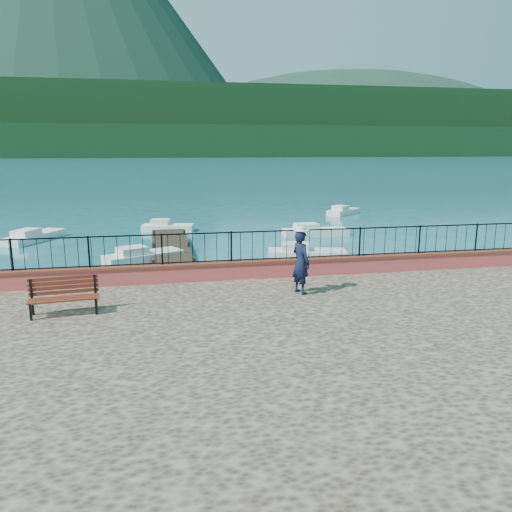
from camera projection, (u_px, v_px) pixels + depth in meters
name	position (u px, v px, depth m)	size (l,w,h in m)	color
ground	(264.00, 358.00, 13.05)	(2000.00, 2000.00, 0.00)	#19596B
promenade	(351.00, 488.00, 7.17)	(30.00, 20.00, 1.20)	#332821
parapet	(241.00, 270.00, 16.28)	(28.00, 0.46, 0.58)	#BB4347
railing	(241.00, 247.00, 16.12)	(27.00, 0.05, 0.95)	black
dock	(172.00, 258.00, 24.15)	(2.00, 16.00, 0.30)	#2D231C
far_forest	(160.00, 142.00, 298.78)	(900.00, 60.00, 18.00)	black
foothills	(159.00, 124.00, 353.55)	(900.00, 120.00, 44.00)	black
companion_hill	(347.00, 152.00, 591.46)	(448.00, 384.00, 180.00)	#142D23
park_bench	(64.00, 304.00, 12.74)	(1.75, 0.74, 0.95)	black
person	(301.00, 262.00, 14.47)	(0.68, 0.45, 1.86)	black
hat	(301.00, 229.00, 14.26)	(0.44, 0.44, 0.12)	silver
boat_0	(143.00, 253.00, 24.07)	(3.76, 1.30, 0.80)	silver
boat_1	(307.00, 250.00, 24.73)	(3.83, 1.30, 0.80)	silver
boat_2	(316.00, 229.00, 31.22)	(4.06, 1.30, 0.80)	silver
boat_3	(34.00, 234.00, 29.44)	(4.34, 1.30, 0.80)	white
boat_4	(168.00, 225.00, 32.90)	(3.29, 1.30, 0.80)	white
boat_5	(343.00, 210.00, 41.09)	(3.30, 1.30, 0.80)	silver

